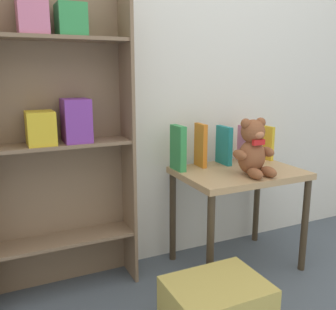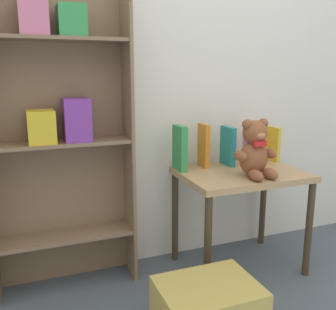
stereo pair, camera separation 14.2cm
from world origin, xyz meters
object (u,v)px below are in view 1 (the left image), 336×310
object	(u,v)px
book_standing_green	(178,148)
book_standing_yellow	(265,142)
teddy_bear	(253,149)
book_standing_orange	(201,145)
bookshelf_side	(57,126)
book_standing_pink	(244,144)
book_standing_teal	(224,145)
display_table	(238,184)

from	to	relation	value
book_standing_green	book_standing_yellow	bearing A→B (deg)	-0.17
teddy_bear	book_standing_orange	world-z (taller)	teddy_bear
bookshelf_side	book_standing_pink	world-z (taller)	bookshelf_side
teddy_bear	book_standing_orange	xyz separation A→B (m)	(-0.17, 0.28, -0.01)
book_standing_orange	book_standing_yellow	size ratio (longest dim) A/B	1.19
book_standing_yellow	book_standing_teal	bearing A→B (deg)	179.41
teddy_bear	book_standing_orange	distance (m)	0.33
book_standing_teal	book_standing_orange	bearing A→B (deg)	177.26
display_table	book_standing_yellow	size ratio (longest dim) A/B	3.22
teddy_bear	book_standing_teal	bearing A→B (deg)	92.41
display_table	book_standing_yellow	distance (m)	0.41
book_standing_yellow	teddy_bear	bearing A→B (deg)	-139.67
bookshelf_side	book_standing_orange	xyz separation A→B (m)	(0.83, -0.03, -0.16)
book_standing_green	book_standing_yellow	size ratio (longest dim) A/B	1.20
book_standing_yellow	book_standing_green	bearing A→B (deg)	-179.84
book_standing_green	book_standing_teal	bearing A→B (deg)	0.57
display_table	book_standing_orange	size ratio (longest dim) A/B	2.71
book_standing_green	book_standing_orange	size ratio (longest dim) A/B	1.01
teddy_bear	book_standing_green	size ratio (longest dim) A/B	1.20
teddy_bear	display_table	bearing A→B (deg)	96.15
book_standing_orange	book_standing_teal	distance (m)	0.16
display_table	book_standing_teal	xyz separation A→B (m)	(0.00, 0.17, 0.20)
book_standing_pink	book_standing_teal	bearing A→B (deg)	-174.57
book_standing_orange	display_table	bearing A→B (deg)	-45.12
bookshelf_side	display_table	world-z (taller)	bookshelf_side
book_standing_green	display_table	bearing A→B (deg)	-27.01
book_standing_green	book_standing_orange	xyz separation A→B (m)	(0.16, 0.02, -0.00)
book_standing_orange	book_standing_pink	world-z (taller)	book_standing_orange
book_standing_orange	book_standing_yellow	distance (m)	0.49
book_standing_teal	book_standing_yellow	size ratio (longest dim) A/B	1.08
book_standing_teal	book_standing_pink	world-z (taller)	book_standing_teal
bookshelf_side	book_standing_orange	world-z (taller)	bookshelf_side
bookshelf_side	book_standing_orange	distance (m)	0.84
bookshelf_side	book_standing_green	bearing A→B (deg)	-4.52
bookshelf_side	book_standing_green	size ratio (longest dim) A/B	6.15
book_standing_pink	teddy_bear	bearing A→B (deg)	-115.91
bookshelf_side	book_standing_green	world-z (taller)	bookshelf_side
book_standing_orange	book_standing_green	bearing A→B (deg)	-171.00
book_standing_yellow	book_standing_orange	bearing A→B (deg)	178.25
display_table	book_standing_pink	bearing A→B (deg)	47.31
display_table	book_standing_pink	world-z (taller)	book_standing_pink
bookshelf_side	book_standing_teal	xyz separation A→B (m)	(0.99, -0.04, -0.18)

